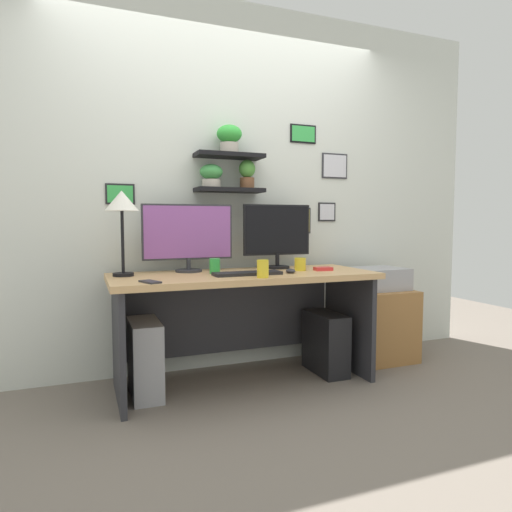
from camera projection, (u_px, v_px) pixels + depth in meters
ground_plane at (245, 383)px, 3.03m from camera, size 8.00×8.00×0.00m
back_wall_assembly at (225, 186)px, 3.34m from camera, size 4.40×0.24×2.70m
desk at (242, 302)px, 3.04m from camera, size 1.75×0.68×0.75m
monitor_left at (188, 235)px, 3.04m from camera, size 0.62×0.18×0.46m
monitor_right at (277, 234)px, 3.28m from camera, size 0.52×0.18×0.47m
keyboard at (247, 273)px, 2.87m from camera, size 0.44×0.14×0.02m
computer_mouse at (291, 271)px, 2.98m from camera, size 0.06×0.09×0.03m
desk_lamp at (122, 206)px, 2.78m from camera, size 0.21×0.21×0.53m
cell_phone at (150, 282)px, 2.51m from camera, size 0.12×0.16×0.01m
coffee_mug at (300, 264)px, 3.12m from camera, size 0.08×0.08×0.09m
pen_cup at (215, 266)px, 2.95m from camera, size 0.07×0.07×0.10m
scissors_tray at (323, 269)px, 3.13m from camera, size 0.13×0.10×0.02m
water_cup at (263, 269)px, 2.73m from camera, size 0.07×0.07×0.11m
drawer_cabinet at (379, 324)px, 3.58m from camera, size 0.44×0.50×0.56m
printer at (380, 278)px, 3.55m from camera, size 0.38×0.34×0.17m
computer_tower_left at (145, 358)px, 2.80m from camera, size 0.18×0.40×0.47m
computer_tower_right at (326, 343)px, 3.24m from camera, size 0.18×0.40×0.43m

